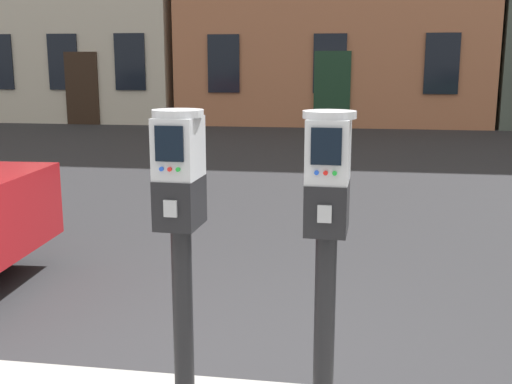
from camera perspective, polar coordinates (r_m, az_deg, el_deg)
name	(u,v)px	position (r m, az deg, el deg)	size (l,w,h in m)	color
parking_meter_near_kerb	(180,212)	(2.65, -7.04, -1.87)	(0.23, 0.26, 1.41)	black
parking_meter_twin_adjacent	(327,217)	(2.56, 6.60, -2.35)	(0.23, 0.26, 1.41)	black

